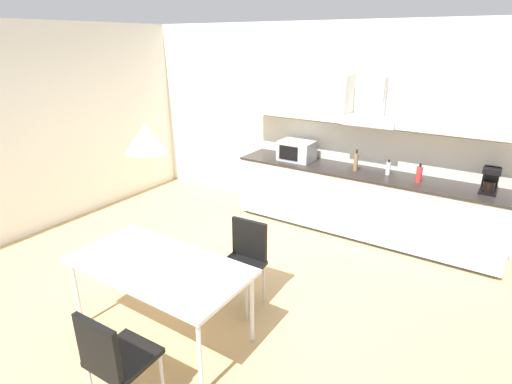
{
  "coord_description": "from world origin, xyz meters",
  "views": [
    {
      "loc": [
        2.49,
        -2.81,
        2.51
      ],
      "look_at": [
        0.35,
        0.5,
        1.0
      ],
      "focal_mm": 28.0,
      "sensor_mm": 36.0,
      "label": 1
    }
  ],
  "objects_px": {
    "microwave": "(297,151)",
    "coffee_maker": "(490,180)",
    "dining_table": "(159,268)",
    "chair_near_right": "(113,355)",
    "bottle_red": "(419,174)",
    "bottle_brown": "(356,162)",
    "chair_far_right": "(244,255)",
    "bottle_white": "(388,168)",
    "pendant_lamp": "(146,138)"
  },
  "relations": [
    {
      "from": "bottle_brown",
      "to": "bottle_red",
      "type": "bearing_deg",
      "value": -1.25
    },
    {
      "from": "dining_table",
      "to": "pendant_lamp",
      "type": "xyz_separation_m",
      "value": [
        -0.0,
        0.0,
        1.14
      ]
    },
    {
      "from": "bottle_red",
      "to": "chair_far_right",
      "type": "distance_m",
      "value": 2.42
    },
    {
      "from": "bottle_brown",
      "to": "dining_table",
      "type": "height_order",
      "value": "bottle_brown"
    },
    {
      "from": "bottle_white",
      "to": "microwave",
      "type": "bearing_deg",
      "value": -177.39
    },
    {
      "from": "coffee_maker",
      "to": "chair_far_right",
      "type": "relative_size",
      "value": 0.34
    },
    {
      "from": "bottle_brown",
      "to": "chair_far_right",
      "type": "distance_m",
      "value": 2.19
    },
    {
      "from": "chair_near_right",
      "to": "pendant_lamp",
      "type": "distance_m",
      "value": 1.55
    },
    {
      "from": "bottle_brown",
      "to": "chair_near_right",
      "type": "xyz_separation_m",
      "value": [
        -0.32,
        -3.68,
        -0.48
      ]
    },
    {
      "from": "bottle_brown",
      "to": "chair_near_right",
      "type": "height_order",
      "value": "bottle_brown"
    },
    {
      "from": "bottle_brown",
      "to": "chair_far_right",
      "type": "xyz_separation_m",
      "value": [
        -0.33,
        -2.11,
        -0.48
      ]
    },
    {
      "from": "microwave",
      "to": "dining_table",
      "type": "xyz_separation_m",
      "value": [
        0.2,
        -2.91,
        -0.35
      ]
    },
    {
      "from": "bottle_brown",
      "to": "dining_table",
      "type": "distance_m",
      "value": 2.99
    },
    {
      "from": "bottle_white",
      "to": "dining_table",
      "type": "xyz_separation_m",
      "value": [
        -1.09,
        -2.97,
        -0.29
      ]
    },
    {
      "from": "coffee_maker",
      "to": "bottle_red",
      "type": "height_order",
      "value": "coffee_maker"
    },
    {
      "from": "bottle_brown",
      "to": "bottle_white",
      "type": "bearing_deg",
      "value": 10.17
    },
    {
      "from": "microwave",
      "to": "pendant_lamp",
      "type": "bearing_deg",
      "value": -86.05
    },
    {
      "from": "microwave",
      "to": "chair_near_right",
      "type": "bearing_deg",
      "value": -81.39
    },
    {
      "from": "bottle_white",
      "to": "chair_near_right",
      "type": "height_order",
      "value": "bottle_white"
    },
    {
      "from": "coffee_maker",
      "to": "chair_near_right",
      "type": "xyz_separation_m",
      "value": [
        -1.86,
        -3.72,
        -0.51
      ]
    },
    {
      "from": "bottle_white",
      "to": "chair_far_right",
      "type": "relative_size",
      "value": 0.23
    },
    {
      "from": "chair_near_right",
      "to": "dining_table",
      "type": "bearing_deg",
      "value": 114.57
    },
    {
      "from": "bottle_brown",
      "to": "pendant_lamp",
      "type": "xyz_separation_m",
      "value": [
        -0.68,
        -2.9,
        0.8
      ]
    },
    {
      "from": "bottle_brown",
      "to": "bottle_red",
      "type": "distance_m",
      "value": 0.8
    },
    {
      "from": "microwave",
      "to": "bottle_white",
      "type": "xyz_separation_m",
      "value": [
        1.29,
        0.06,
        -0.06
      ]
    },
    {
      "from": "microwave",
      "to": "bottle_white",
      "type": "relative_size",
      "value": 2.44
    },
    {
      "from": "chair_far_right",
      "to": "chair_near_right",
      "type": "height_order",
      "value": "same"
    },
    {
      "from": "dining_table",
      "to": "microwave",
      "type": "bearing_deg",
      "value": 93.95
    },
    {
      "from": "chair_near_right",
      "to": "bottle_red",
      "type": "bearing_deg",
      "value": 73.01
    },
    {
      "from": "coffee_maker",
      "to": "bottle_brown",
      "type": "bearing_deg",
      "value": -178.51
    },
    {
      "from": "bottle_brown",
      "to": "bottle_red",
      "type": "xyz_separation_m",
      "value": [
        0.8,
        -0.02,
        -0.02
      ]
    },
    {
      "from": "bottle_white",
      "to": "coffee_maker",
      "type": "bearing_deg",
      "value": -1.63
    },
    {
      "from": "bottle_brown",
      "to": "dining_table",
      "type": "relative_size",
      "value": 0.18
    },
    {
      "from": "coffee_maker",
      "to": "bottle_white",
      "type": "xyz_separation_m",
      "value": [
        -1.14,
        0.03,
        -0.07
      ]
    },
    {
      "from": "bottle_brown",
      "to": "pendant_lamp",
      "type": "relative_size",
      "value": 0.9
    },
    {
      "from": "microwave",
      "to": "chair_near_right",
      "type": "relative_size",
      "value": 0.55
    },
    {
      "from": "chair_near_right",
      "to": "bottle_white",
      "type": "bearing_deg",
      "value": 79.05
    },
    {
      "from": "microwave",
      "to": "coffee_maker",
      "type": "distance_m",
      "value": 2.42
    },
    {
      "from": "microwave",
      "to": "coffee_maker",
      "type": "relative_size",
      "value": 1.6
    },
    {
      "from": "microwave",
      "to": "chair_far_right",
      "type": "height_order",
      "value": "microwave"
    },
    {
      "from": "bottle_white",
      "to": "chair_far_right",
      "type": "height_order",
      "value": "bottle_white"
    },
    {
      "from": "dining_table",
      "to": "chair_far_right",
      "type": "bearing_deg",
      "value": 65.87
    },
    {
      "from": "microwave",
      "to": "bottle_white",
      "type": "height_order",
      "value": "microwave"
    },
    {
      "from": "coffee_maker",
      "to": "bottle_brown",
      "type": "xyz_separation_m",
      "value": [
        -1.54,
        -0.04,
        -0.03
      ]
    },
    {
      "from": "bottle_brown",
      "to": "pendant_lamp",
      "type": "distance_m",
      "value": 3.08
    },
    {
      "from": "bottle_white",
      "to": "pendant_lamp",
      "type": "distance_m",
      "value": 3.27
    },
    {
      "from": "coffee_maker",
      "to": "pendant_lamp",
      "type": "xyz_separation_m",
      "value": [
        -2.22,
        -2.94,
        0.78
      ]
    },
    {
      "from": "pendant_lamp",
      "to": "bottle_brown",
      "type": "bearing_deg",
      "value": 76.77
    },
    {
      "from": "bottle_white",
      "to": "chair_near_right",
      "type": "relative_size",
      "value": 0.23
    },
    {
      "from": "bottle_brown",
      "to": "chair_far_right",
      "type": "bearing_deg",
      "value": -98.87
    }
  ]
}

